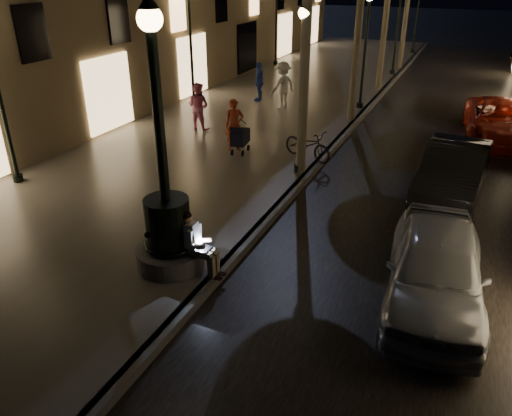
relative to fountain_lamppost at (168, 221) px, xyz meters
The scene contains 21 objects.
ground 13.09m from the fountain_lamppost, 85.60° to the left, with size 120.00×120.00×0.00m, color black.
cobble_lane 13.65m from the fountain_lamppost, 72.90° to the left, with size 6.00×45.00×0.02m, color black.
promenade 13.39m from the fountain_lamppost, 102.99° to the left, with size 8.00×45.00×0.20m, color #67635B.
curb_strip 13.09m from the fountain_lamppost, 85.60° to the left, with size 0.25×45.00×0.20m, color #59595B.
fountain_lamppost is the anchor object (origin of this frame).
seated_man_laptop 0.69m from the fountain_lamppost, ahead, with size 0.95×0.32×1.32m.
lamp_curb_a 6.37m from the fountain_lamppost, 83.35° to the left, with size 0.36×0.36×4.81m.
lamp_curb_b 14.16m from the fountain_lamppost, 87.14° to the left, with size 0.36×0.36×4.81m.
lamp_curb_c 22.10m from the fountain_lamppost, 88.18° to the left, with size 0.36×0.36×4.81m.
lamp_curb_d 30.08m from the fountain_lamppost, 88.66° to the left, with size 0.36×0.36×4.81m.
lamp_left_b 13.75m from the fountain_lamppost, 118.07° to the left, with size 0.36×0.36×4.81m.
lamp_left_c 23.00m from the fountain_lamppost, 106.22° to the left, with size 0.36×0.36×4.81m.
stroller 6.89m from the fountain_lamppost, 103.25° to the left, with size 0.53×1.07×1.08m.
car_front 5.22m from the fountain_lamppost, 12.90° to the left, with size 1.75×4.35×1.48m, color #95989B.
car_second 8.18m from the fountain_lamppost, 52.23° to the left, with size 1.54×4.43×1.46m, color black.
car_third 13.68m from the fountain_lamppost, 63.04° to the left, with size 2.35×5.10×1.42m, color maroon.
pedestrian_red 7.15m from the fountain_lamppost, 105.17° to the left, with size 0.62×0.41×1.71m, color #AD3A22.
pedestrian_pink 9.41m from the fountain_lamppost, 115.93° to the left, with size 0.85×0.66×1.74m, color pink.
pedestrian_white 12.73m from the fountain_lamppost, 100.56° to the left, with size 1.27×0.73×1.96m, color silver.
pedestrian_blue 13.87m from the fountain_lamppost, 105.77° to the left, with size 1.00×0.42×1.71m, color #284295.
bicycle 7.13m from the fountain_lamppost, 85.16° to the left, with size 0.63×1.81×0.95m, color black.
Camera 1 is at (4.14, -5.34, 5.83)m, focal length 35.00 mm.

